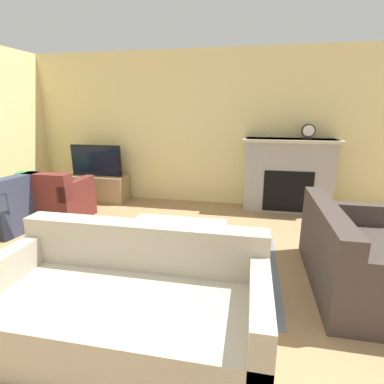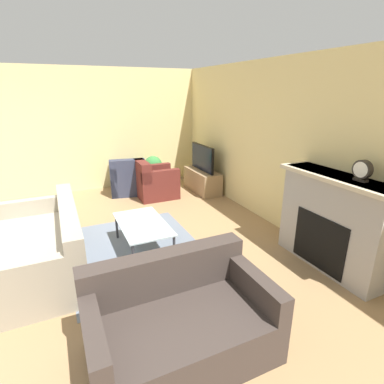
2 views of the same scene
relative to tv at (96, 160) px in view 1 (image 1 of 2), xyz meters
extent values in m
cube|color=beige|center=(1.71, 0.34, 0.57)|extent=(8.84, 0.06, 2.70)
cube|color=slate|center=(2.04, -2.09, -0.78)|extent=(2.32, 1.83, 0.00)
cube|color=#9E9993|center=(3.47, 0.11, -0.16)|extent=(1.44, 0.40, 1.24)
cube|color=black|center=(3.47, -0.10, -0.39)|extent=(0.79, 0.01, 0.69)
cube|color=beige|center=(3.47, 0.08, 0.43)|extent=(1.56, 0.46, 0.05)
cube|color=#997A56|center=(0.00, 0.00, -0.53)|extent=(1.10, 0.45, 0.49)
cube|color=black|center=(0.00, 0.00, 0.00)|extent=(0.98, 0.05, 0.57)
cube|color=black|center=(0.00, -0.02, 0.00)|extent=(0.94, 0.01, 0.53)
cube|color=#9E937F|center=(1.99, -3.33, -0.57)|extent=(2.06, 1.00, 0.42)
cube|color=#9E937F|center=(1.99, -2.93, -0.16)|extent=(2.06, 0.20, 0.40)
cube|color=#9E937F|center=(1.03, -3.33, -0.45)|extent=(0.14, 1.00, 0.66)
cube|color=#9E937F|center=(2.95, -3.33, -0.45)|extent=(0.14, 1.00, 0.66)
cube|color=#3D332D|center=(3.97, -2.20, -0.57)|extent=(0.94, 1.55, 0.42)
cube|color=#3D332D|center=(3.60, -2.20, -0.16)|extent=(0.20, 1.55, 0.40)
cube|color=#3D332D|center=(3.97, -1.49, -0.45)|extent=(0.94, 0.14, 0.66)
cube|color=#33384C|center=(-0.66, -1.56, -0.57)|extent=(0.97, 0.88, 0.42)
cube|color=#33384C|center=(-0.34, -1.62, -0.16)|extent=(0.33, 0.76, 0.40)
cube|color=#33384C|center=(-0.61, -1.26, -0.45)|extent=(0.86, 0.29, 0.66)
cube|color=#5B231E|center=(-0.04, -1.07, -0.57)|extent=(0.71, 0.81, 0.42)
cube|color=#5B231E|center=(-0.05, -1.37, -0.16)|extent=(0.70, 0.21, 0.40)
cube|color=#5B231E|center=(0.24, -1.07, -0.45)|extent=(0.15, 0.81, 0.66)
cube|color=#5B231E|center=(-0.32, -1.07, -0.45)|extent=(0.15, 0.81, 0.66)
cylinder|color=#333338|center=(1.53, -2.26, -0.58)|extent=(0.04, 0.04, 0.40)
cylinder|color=#333338|center=(2.56, -2.26, -0.58)|extent=(0.04, 0.04, 0.40)
cylinder|color=#333338|center=(1.53, -1.70, -0.58)|extent=(0.04, 0.04, 0.40)
cylinder|color=#333338|center=(2.56, -1.70, -0.58)|extent=(0.04, 0.04, 0.40)
cube|color=silver|center=(2.04, -1.98, -0.37)|extent=(1.12, 0.63, 0.02)
cylinder|color=beige|center=(-0.83, -0.89, -0.67)|extent=(0.25, 0.25, 0.22)
cylinder|color=#4C3823|center=(-0.83, -0.89, -0.49)|extent=(0.03, 0.03, 0.13)
sphere|color=#387F3D|center=(-0.83, -0.89, -0.26)|extent=(0.43, 0.43, 0.43)
cube|color=#28231E|center=(3.73, 0.11, 0.47)|extent=(0.15, 0.07, 0.03)
cylinder|color=#28231E|center=(3.73, 0.11, 0.60)|extent=(0.21, 0.07, 0.21)
cylinder|color=white|center=(3.73, 0.07, 0.60)|extent=(0.18, 0.00, 0.18)
camera|label=1|loc=(2.84, -5.09, 0.95)|focal=28.00mm
camera|label=2|loc=(5.86, -2.97, 1.43)|focal=28.00mm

